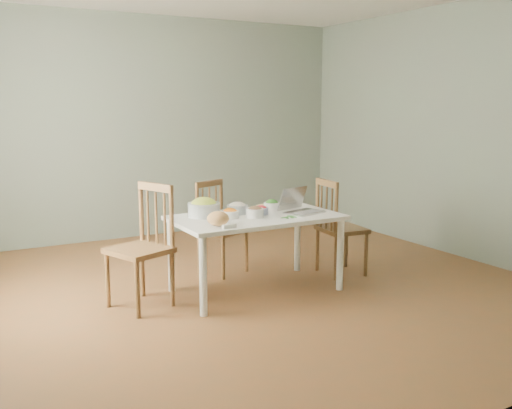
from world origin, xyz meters
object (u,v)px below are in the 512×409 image
chair_right (342,227)px  chair_far (222,228)px  bowl_squash (204,207)px  dining_table (256,253)px  bread_boule (218,218)px  chair_left (139,247)px  laptop (305,201)px

chair_right → chair_far: bearing=65.4°
chair_far → chair_right: (1.00, -0.59, 0.02)m
bowl_squash → dining_table: bearing=-25.5°
dining_table → bread_boule: bread_boule is taller
dining_table → bread_boule: bearing=-155.9°
chair_right → dining_table: bearing=98.9°
chair_left → chair_right: (2.01, -0.04, -0.03)m
chair_right → laptop: 0.64m
chair_far → chair_left: chair_left is taller
dining_table → laptop: size_ratio=4.41×
bowl_squash → chair_right: bearing=-5.9°
chair_left → laptop: 1.51m
dining_table → laptop: (0.44, -0.10, 0.45)m
dining_table → chair_far: bearing=91.7°
bread_boule → bowl_squash: 0.41m
chair_right → chair_left: bearing=94.5°
chair_right → bowl_squash: chair_right is taller
chair_left → bowl_squash: (0.62, 0.10, 0.26)m
chair_left → bread_boule: size_ratio=5.59×
dining_table → laptop: 0.64m
chair_right → laptop: (-0.54, -0.15, 0.32)m
chair_left → bread_boule: chair_left is taller
chair_far → dining_table: bearing=-110.2°
chair_left → laptop: size_ratio=3.05×
dining_table → chair_far: size_ratio=1.61×
chair_right → laptop: chair_right is taller
bread_boule → chair_far: bearing=62.3°
laptop → chair_far: bearing=106.1°
dining_table → bowl_squash: 0.62m
chair_left → bowl_squash: size_ratio=3.60×
dining_table → chair_right: size_ratio=1.55×
dining_table → chair_far: 0.65m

